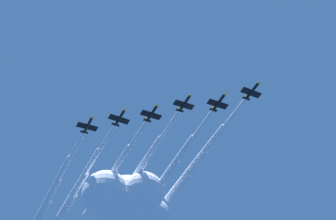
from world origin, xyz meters
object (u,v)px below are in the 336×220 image
Objects in this scene: jet_lead at (194,166)px; jet_starboard_inner at (135,177)px; jet_port_mid at (106,184)px; jet_starboard_mid at (78,186)px; jet_port_outer at (52,193)px; jet_port_inner at (167,175)px.

jet_starboard_inner is (-11.05, 23.88, 0.38)m from jet_lead.
jet_starboard_mid reaches higher than jet_port_mid.
jet_starboard_mid is at bearing 117.66° from jet_lead.
jet_port_mid is 1.01× the size of jet_port_outer.
jet_lead is at bearing -62.81° from jet_port_outer.
jet_lead is 51.52m from jet_starboard_mid.
jet_port_inner is 0.95× the size of jet_starboard_inner.
jet_starboard_mid is 1.01× the size of jet_port_outer.
jet_starboard_mid is (-18.23, 35.61, 2.27)m from jet_port_inner.
jet_port_outer is (-23.47, 46.73, 1.42)m from jet_port_inner.
jet_starboard_inner is at bearing 114.84° from jet_lead.
jet_starboard_mid is (-23.91, 45.63, -0.82)m from jet_lead.
jet_port_mid is (-6.78, 10.33, -2.34)m from jet_starboard_inner.
jet_starboard_inner reaches higher than jet_lead.
jet_lead is 11.93m from jet_port_inner.
jet_starboard_inner is 1.03× the size of jet_port_mid.
jet_port_inner is 15.26m from jet_starboard_inner.
jet_port_mid is at bearing -61.96° from jet_starboard_mid.
jet_port_outer is (-5.24, 11.13, -0.86)m from jet_starboard_mid.
jet_port_mid is at bearing 116.66° from jet_port_inner.
jet_lead is 1.03× the size of jet_port_outer.
jet_starboard_inner is at bearing -56.72° from jet_port_mid.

